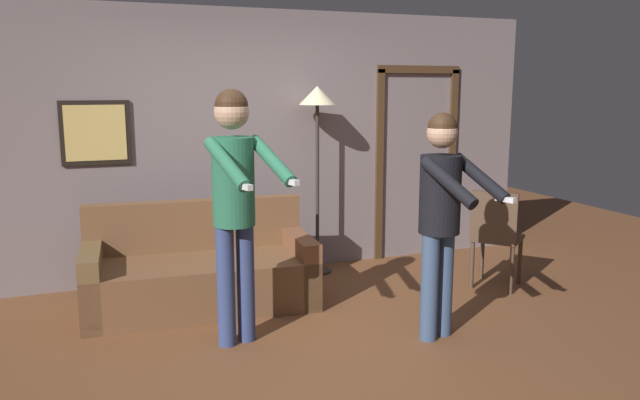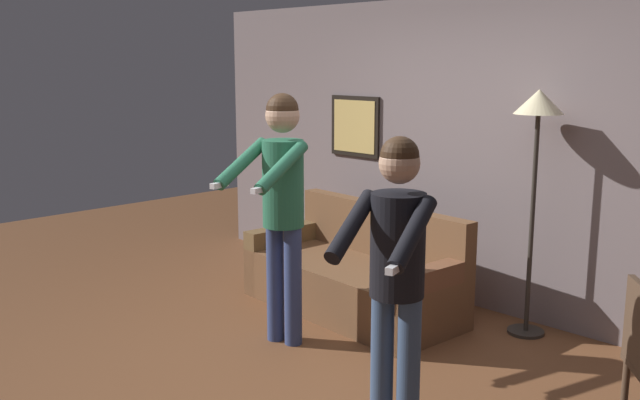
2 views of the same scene
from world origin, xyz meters
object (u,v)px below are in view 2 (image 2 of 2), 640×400
couch (355,278)px  person_standing_left (282,192)px  person_standing_right (396,260)px  torchiere_lamp (537,128)px

couch → person_standing_left: 1.25m
person_standing_right → torchiere_lamp: bearing=97.5°
person_standing_left → person_standing_right: (1.42, -0.43, -0.13)m
couch → person_standing_right: bearing=-41.0°
person_standing_left → torchiere_lamp: bearing=51.2°
torchiere_lamp → person_standing_right: bearing=-82.5°
torchiere_lamp → person_standing_left: (-1.18, -1.46, -0.45)m
couch → person_standing_right: 2.16m
torchiere_lamp → person_standing_right: 1.99m
person_standing_left → person_standing_right: size_ratio=1.10×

